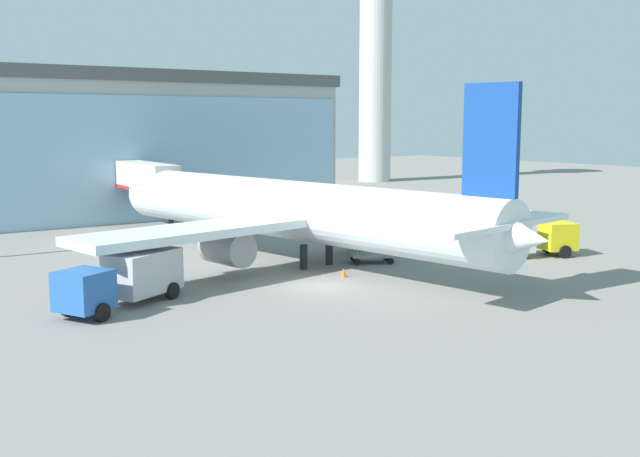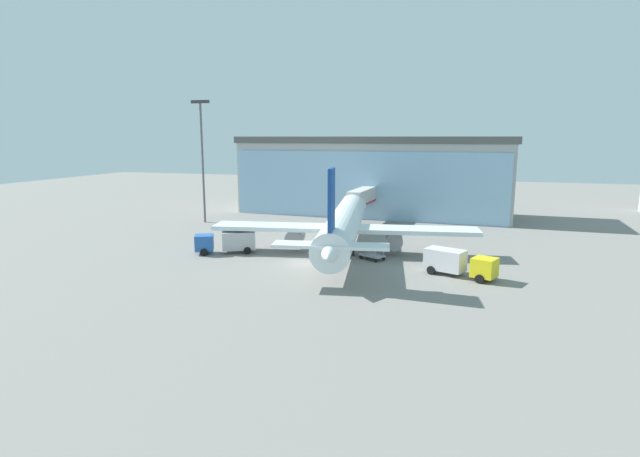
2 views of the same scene
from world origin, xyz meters
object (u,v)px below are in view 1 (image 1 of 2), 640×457
object	(u,v)px
jet_bridge	(141,178)
airplane	(294,211)
control_tower	(376,28)
safety_cone_nose	(343,272)
fuel_truck	(520,236)
baggage_cart	(372,255)
catering_truck	(125,278)
safety_cone_wingtip	(411,238)

from	to	relation	value
jet_bridge	airplane	distance (m)	21.32
control_tower	safety_cone_nose	size ratio (longest dim) A/B	73.43
fuel_truck	safety_cone_nose	size ratio (longest dim) A/B	13.82
fuel_truck	baggage_cart	xyz separation A→B (m)	(-9.77, 4.33, -0.97)
jet_bridge	fuel_truck	xyz separation A→B (m)	(16.07, -28.59, -3.02)
safety_cone_nose	catering_truck	bearing A→B (deg)	177.26
fuel_truck	safety_cone_nose	world-z (taller)	fuel_truck
fuel_truck	baggage_cart	world-z (taller)	fuel_truck
airplane	safety_cone_nose	world-z (taller)	airplane
control_tower	fuel_truck	bearing A→B (deg)	-120.76
control_tower	safety_cone_nose	bearing A→B (deg)	-130.87
control_tower	safety_cone_wingtip	size ratio (longest dim) A/B	73.43
airplane	catering_truck	xyz separation A→B (m)	(-13.63, -4.95, -2.03)
safety_cone_wingtip	jet_bridge	bearing A→B (deg)	127.21
catering_truck	baggage_cart	xyz separation A→B (m)	(17.81, 1.89, -0.97)
safety_cone_wingtip	catering_truck	bearing A→B (deg)	-164.83
jet_bridge	catering_truck	world-z (taller)	jet_bridge
catering_truck	safety_cone_wingtip	distance (m)	26.98
baggage_cart	fuel_truck	bearing A→B (deg)	4.87
baggage_cart	safety_cone_wingtip	distance (m)	9.69
safety_cone_wingtip	baggage_cart	bearing A→B (deg)	-147.83
catering_truck	baggage_cart	bearing A→B (deg)	159.31
jet_bridge	safety_cone_wingtip	bearing A→B (deg)	-140.08
airplane	safety_cone_nose	size ratio (longest dim) A/B	68.39
control_tower	baggage_cart	xyz separation A→B (m)	(-44.20, -53.53, -23.15)
control_tower	safety_cone_wingtip	bearing A→B (deg)	-126.66
control_tower	fuel_truck	world-z (taller)	control_tower
airplane	control_tower	bearing A→B (deg)	-53.43
baggage_cart	safety_cone_nose	size ratio (longest dim) A/B	5.86
safety_cone_nose	airplane	bearing A→B (deg)	88.68
fuel_truck	safety_cone_nose	xyz separation A→B (m)	(-14.07, 1.79, -1.19)
catering_truck	safety_cone_nose	xyz separation A→B (m)	(13.50, -0.65, -1.19)
airplane	safety_cone_nose	distance (m)	6.46
jet_bridge	safety_cone_nose	distance (m)	27.20
safety_cone_nose	safety_cone_wingtip	distance (m)	14.69
airplane	baggage_cart	distance (m)	5.98
jet_bridge	safety_cone_wingtip	world-z (taller)	jet_bridge
jet_bridge	control_tower	distance (m)	61.44
control_tower	catering_truck	world-z (taller)	control_tower
airplane	safety_cone_wingtip	bearing A→B (deg)	-90.00
jet_bridge	airplane	world-z (taller)	airplane
safety_cone_wingtip	airplane	bearing A→B (deg)	-170.37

